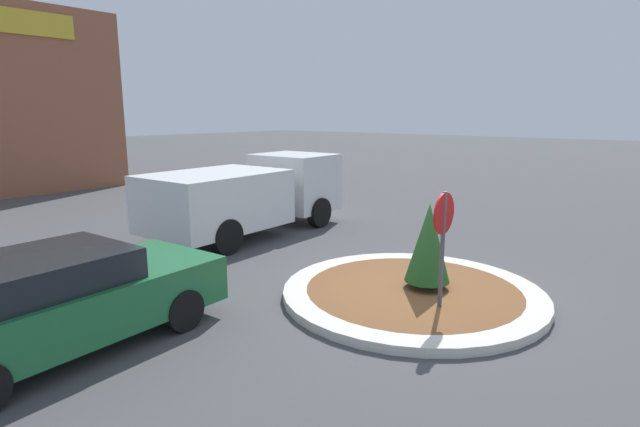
# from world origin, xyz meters

# --- Properties ---
(ground_plane) EXTENTS (120.00, 120.00, 0.00)m
(ground_plane) POSITION_xyz_m (0.00, 0.00, 0.00)
(ground_plane) COLOR #474749
(traffic_island) EXTENTS (4.58, 4.58, 0.15)m
(traffic_island) POSITION_xyz_m (0.00, 0.00, 0.08)
(traffic_island) COLOR beige
(traffic_island) RESTS_ON ground_plane
(stop_sign) EXTENTS (0.66, 0.07, 2.02)m
(stop_sign) POSITION_xyz_m (-0.44, -0.73, 1.39)
(stop_sign) COLOR #4C4C51
(stop_sign) RESTS_ON ground_plane
(island_shrub) EXTENTS (0.79, 0.79, 1.52)m
(island_shrub) POSITION_xyz_m (0.21, -0.16, 0.98)
(island_shrub) COLOR brown
(island_shrub) RESTS_ON traffic_island
(utility_truck) EXTENTS (5.79, 2.55, 2.01)m
(utility_truck) POSITION_xyz_m (1.41, 5.76, 1.09)
(utility_truck) COLOR silver
(utility_truck) RESTS_ON ground_plane
(parked_sedan_green) EXTENTS (4.48, 2.10, 1.39)m
(parked_sedan_green) POSITION_xyz_m (-4.85, 2.73, 0.72)
(parked_sedan_green) COLOR #1E6638
(parked_sedan_green) RESTS_ON ground_plane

